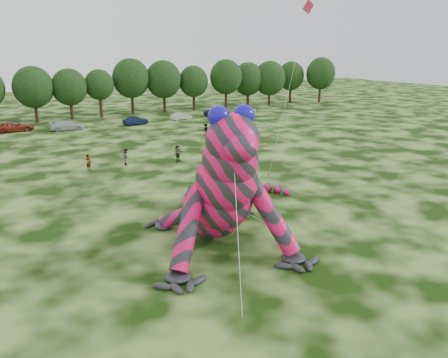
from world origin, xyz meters
TOP-DOWN VIEW (x-y plane):
  - ground at (0.00, 0.00)m, footprint 240.00×240.00m
  - inflatable_gecko at (-4.59, 0.85)m, footprint 18.67×21.10m
  - flying_kite at (8.64, 8.21)m, footprint 2.71×3.05m
  - tree_7 at (-10.08, 56.80)m, footprint 6.68×6.01m
  - tree_8 at (-4.22, 56.99)m, footprint 6.14×5.53m
  - tree_9 at (1.06, 57.35)m, footprint 5.27×4.74m
  - tree_10 at (7.40, 58.58)m, footprint 7.09×6.38m
  - tree_11 at (13.79, 58.20)m, footprint 7.01×6.31m
  - tree_12 at (20.01, 57.74)m, footprint 5.99×5.39m
  - tree_13 at (27.13, 57.13)m, footprint 6.83×6.15m
  - tree_14 at (33.46, 58.72)m, footprint 6.82×6.14m
  - tree_15 at (38.47, 57.77)m, footprint 7.17×6.45m
  - tree_16 at (45.45, 59.37)m, footprint 6.26×5.63m
  - tree_17 at (51.95, 56.66)m, footprint 6.98×6.28m
  - car_2 at (-13.92, 49.03)m, footprint 5.48×2.90m
  - car_3 at (-6.79, 46.38)m, footprint 5.21×2.23m
  - car_4 at (4.19, 46.46)m, footprint 4.55×2.49m
  - car_5 at (12.85, 47.58)m, footprint 3.88×1.68m
  - car_6 at (20.60, 48.28)m, footprint 5.40×2.78m
  - car_7 at (27.06, 48.95)m, footprint 4.76×2.26m
  - spectator_5 at (0.95, 20.05)m, footprint 1.73×1.40m
  - spectator_3 at (10.36, 28.38)m, footprint 0.95×0.91m
  - spectator_0 at (-8.70, 20.99)m, footprint 0.72×0.76m
  - spectator_1 at (-4.54, 21.45)m, footprint 0.89×1.02m
  - spectator_2 at (10.42, 32.38)m, footprint 1.13×0.68m

SIDE VIEW (x-z plane):
  - ground at x=0.00m, z-range 0.00..0.00m
  - car_5 at x=12.85m, z-range 0.00..1.24m
  - car_7 at x=27.06m, z-range 0.00..1.34m
  - car_6 at x=20.60m, z-range 0.00..1.46m
  - car_4 at x=4.19m, z-range 0.00..1.47m
  - car_2 at x=-13.92m, z-range 0.00..1.47m
  - car_3 at x=-6.79m, z-range 0.00..1.50m
  - spectator_3 at x=10.36m, z-range 0.00..1.59m
  - spectator_2 at x=10.42m, z-range 0.00..1.72m
  - spectator_0 at x=-8.70m, z-range 0.00..1.75m
  - spectator_1 at x=-4.54m, z-range 0.00..1.79m
  - spectator_5 at x=0.95m, z-range 0.00..1.85m
  - tree_9 at x=1.06m, z-range 0.00..8.68m
  - tree_8 at x=-4.22m, z-range 0.00..8.94m
  - tree_12 at x=20.01m, z-range 0.00..8.97m
  - tree_16 at x=45.45m, z-range 0.00..9.37m
  - inflatable_gecko at x=-4.59m, z-range 0.00..9.37m
  - tree_14 at x=33.46m, z-range 0.00..9.40m
  - tree_7 at x=-10.08m, z-range 0.00..9.48m
  - tree_15 at x=38.47m, z-range 0.00..9.63m
  - tree_11 at x=13.79m, z-range 0.00..10.07m
  - tree_13 at x=27.13m, z-range 0.00..10.13m
  - tree_17 at x=51.95m, z-range 0.00..10.30m
  - tree_10 at x=7.40m, z-range 0.00..10.50m
  - flying_kite at x=8.64m, z-range 6.38..22.89m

